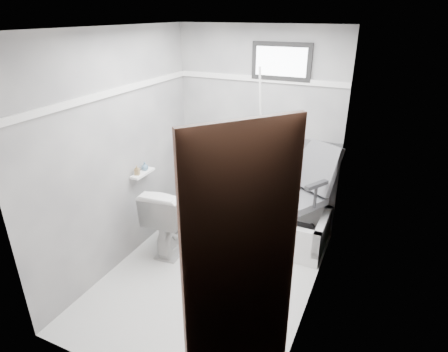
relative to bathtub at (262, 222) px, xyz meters
The scene contains 19 objects.
floor 0.98m from the bathtub, 103.89° to the right, with size 2.60×2.60×0.00m, color white.
ceiling 2.39m from the bathtub, 103.89° to the right, with size 2.60×2.60×0.00m, color silver.
wall_back 1.08m from the bathtub, 121.87° to the left, with size 2.00×0.02×2.40m, color slate.
wall_front 2.45m from the bathtub, 95.89° to the right, with size 2.00×0.02×2.40m, color slate.
wall_left 1.83m from the bathtub, 142.91° to the right, with size 0.02×2.60×2.40m, color slate.
wall_right 1.56m from the bathtub, 50.38° to the right, with size 0.02×2.60×2.40m, color slate.
bathtub is the anchor object (origin of this frame).
office_chair 0.59m from the bathtub, ahead, with size 0.63×0.63×1.10m, color slate, non-canonical shape.
toilet 1.06m from the bathtub, 144.90° to the right, with size 0.45×0.80×0.79m, color silver.
door 2.46m from the bathtub, 71.25° to the right, with size 0.78×0.78×2.00m, color #593021, non-canonical shape.
window 1.84m from the bathtub, 86.78° to the left, with size 0.66×0.04×0.40m, color black, non-canonical shape.
backerboard 0.69m from the bathtub, 86.82° to the left, with size 1.50×0.02×0.78m, color #4C4C4F.
trim_back 1.67m from the bathtub, 122.79° to the left, with size 2.00×0.02×0.06m, color white.
trim_left 2.22m from the bathtub, 142.61° to the right, with size 0.02×2.60×0.06m, color white.
pole 0.85m from the bathtub, 122.99° to the left, with size 0.02×0.02×1.95m, color silver.
shelf 1.51m from the bathtub, 149.75° to the right, with size 0.10×0.32×0.03m, color white.
soap_bottle_a 1.58m from the bathtub, 147.12° to the right, with size 0.05×0.05×0.11m, color olive.
soap_bottle_b 1.52m from the bathtub, 152.22° to the right, with size 0.07×0.07×0.10m, color slate.
faucet 0.65m from the bathtub, 141.67° to the left, with size 0.26×0.10×0.16m, color silver, non-canonical shape.
Camera 1 is at (1.43, -2.77, 2.52)m, focal length 30.00 mm.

